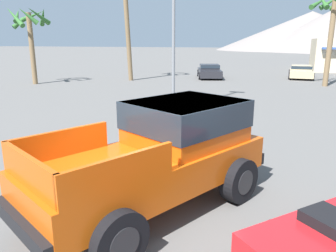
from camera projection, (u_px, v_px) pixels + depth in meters
name	position (u px, v px, depth m)	size (l,w,h in m)	color
ground_plane	(175.00, 203.00, 6.56)	(320.00, 320.00, 0.00)	#5B5956
orange_pickup_truck	(165.00, 149.00, 6.30)	(3.95, 5.25, 1.99)	#CC4C0C
parked_car_tan	(301.00, 72.00, 28.30)	(2.06, 4.11, 1.12)	tan
parked_car_dark	(209.00, 71.00, 28.54)	(2.93, 4.55, 1.17)	#232328
palm_tree_short	(29.00, 26.00, 23.62)	(2.99, 2.95, 5.56)	brown
palm_tree_leaning	(333.00, 15.00, 22.19)	(3.24, 3.23, 6.33)	brown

